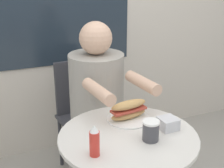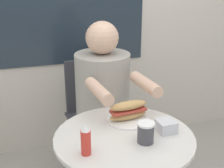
{
  "view_description": "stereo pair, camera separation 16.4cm",
  "coord_description": "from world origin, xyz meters",
  "px_view_note": "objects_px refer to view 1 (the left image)",
  "views": [
    {
      "loc": [
        -0.61,
        -1.21,
        1.52
      ],
      "look_at": [
        0.0,
        0.2,
        0.95
      ],
      "focal_mm": 50.0,
      "sensor_mm": 36.0,
      "label": 1
    },
    {
      "loc": [
        -0.46,
        -1.27,
        1.52
      ],
      "look_at": [
        0.0,
        0.2,
        0.95
      ],
      "focal_mm": 50.0,
      "sensor_mm": 36.0,
      "label": 2
    }
  ],
  "objects_px": {
    "sandwich_on_plate": "(129,112)",
    "condiment_bottle": "(94,141)",
    "diner_chair": "(82,106)",
    "drink_cup": "(151,131)",
    "seated_diner": "(100,125)"
  },
  "relations": [
    {
      "from": "diner_chair",
      "to": "sandwich_on_plate",
      "type": "distance_m",
      "value": 0.79
    },
    {
      "from": "sandwich_on_plate",
      "to": "drink_cup",
      "type": "xyz_separation_m",
      "value": [
        0.0,
        -0.24,
        0.01
      ]
    },
    {
      "from": "seated_diner",
      "to": "sandwich_on_plate",
      "type": "height_order",
      "value": "seated_diner"
    },
    {
      "from": "seated_diner",
      "to": "drink_cup",
      "type": "distance_m",
      "value": 0.68
    },
    {
      "from": "sandwich_on_plate",
      "to": "drink_cup",
      "type": "distance_m",
      "value": 0.24
    },
    {
      "from": "diner_chair",
      "to": "drink_cup",
      "type": "relative_size",
      "value": 8.61
    },
    {
      "from": "diner_chair",
      "to": "condiment_bottle",
      "type": "height_order",
      "value": "condiment_bottle"
    },
    {
      "from": "seated_diner",
      "to": "condiment_bottle",
      "type": "bearing_deg",
      "value": 62.23
    },
    {
      "from": "diner_chair",
      "to": "drink_cup",
      "type": "height_order",
      "value": "diner_chair"
    },
    {
      "from": "condiment_bottle",
      "to": "drink_cup",
      "type": "bearing_deg",
      "value": 3.14
    },
    {
      "from": "seated_diner",
      "to": "sandwich_on_plate",
      "type": "xyz_separation_m",
      "value": [
        0.02,
        -0.39,
        0.26
      ]
    },
    {
      "from": "diner_chair",
      "to": "drink_cup",
      "type": "xyz_separation_m",
      "value": [
        0.03,
        -0.97,
        0.28
      ]
    },
    {
      "from": "sandwich_on_plate",
      "to": "condiment_bottle",
      "type": "relative_size",
      "value": 1.58
    },
    {
      "from": "drink_cup",
      "to": "sandwich_on_plate",
      "type": "bearing_deg",
      "value": 90.16
    },
    {
      "from": "diner_chair",
      "to": "condiment_bottle",
      "type": "relative_size",
      "value": 5.83
    }
  ]
}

